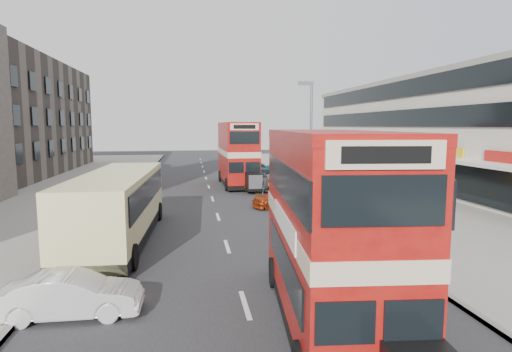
{
  "coord_description": "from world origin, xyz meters",
  "views": [
    {
      "loc": [
        -1.49,
        -9.57,
        5.19
      ],
      "look_at": [
        1.05,
        6.62,
        3.22
      ],
      "focal_mm": 29.43,
      "sensor_mm": 36.0,
      "label": 1
    }
  ],
  "objects_px": {
    "coach": "(118,204)",
    "cyclist": "(266,192)",
    "street_lamp": "(310,132)",
    "pedestrian_near": "(357,198)",
    "car_right_b": "(268,184)",
    "pedestrian_far": "(297,170)",
    "bus_main": "(329,227)",
    "bus_second": "(238,154)",
    "car_right_c": "(253,169)",
    "car_right_a": "(288,197)",
    "car_left_front": "(72,295)"
  },
  "relations": [
    {
      "from": "coach",
      "to": "cyclist",
      "type": "height_order",
      "value": "coach"
    },
    {
      "from": "street_lamp",
      "to": "coach",
      "type": "bearing_deg",
      "value": -143.68
    },
    {
      "from": "pedestrian_near",
      "to": "car_right_b",
      "type": "bearing_deg",
      "value": -108.39
    },
    {
      "from": "street_lamp",
      "to": "pedestrian_near",
      "type": "height_order",
      "value": "street_lamp"
    },
    {
      "from": "street_lamp",
      "to": "pedestrian_near",
      "type": "xyz_separation_m",
      "value": [
        1.67,
        -4.33,
        -3.86
      ]
    },
    {
      "from": "cyclist",
      "to": "street_lamp",
      "type": "bearing_deg",
      "value": -18.93
    },
    {
      "from": "coach",
      "to": "pedestrian_near",
      "type": "height_order",
      "value": "coach"
    },
    {
      "from": "car_right_b",
      "to": "pedestrian_far",
      "type": "bearing_deg",
      "value": 140.35
    },
    {
      "from": "bus_main",
      "to": "bus_second",
      "type": "height_order",
      "value": "bus_second"
    },
    {
      "from": "car_right_c",
      "to": "street_lamp",
      "type": "bearing_deg",
      "value": -0.49
    },
    {
      "from": "car_right_a",
      "to": "cyclist",
      "type": "height_order",
      "value": "cyclist"
    },
    {
      "from": "coach",
      "to": "car_right_c",
      "type": "relative_size",
      "value": 2.64
    },
    {
      "from": "coach",
      "to": "car_right_a",
      "type": "height_order",
      "value": "coach"
    },
    {
      "from": "car_right_a",
      "to": "pedestrian_far",
      "type": "height_order",
      "value": "pedestrian_far"
    },
    {
      "from": "car_right_a",
      "to": "pedestrian_near",
      "type": "height_order",
      "value": "pedestrian_near"
    },
    {
      "from": "car_right_c",
      "to": "car_right_a",
      "type": "bearing_deg",
      "value": -7.29
    },
    {
      "from": "pedestrian_near",
      "to": "pedestrian_far",
      "type": "height_order",
      "value": "pedestrian_far"
    },
    {
      "from": "cyclist",
      "to": "car_right_b",
      "type": "bearing_deg",
      "value": 73.02
    },
    {
      "from": "bus_main",
      "to": "pedestrian_far",
      "type": "height_order",
      "value": "bus_main"
    },
    {
      "from": "street_lamp",
      "to": "bus_second",
      "type": "height_order",
      "value": "street_lamp"
    },
    {
      "from": "bus_second",
      "to": "car_right_b",
      "type": "xyz_separation_m",
      "value": [
        2.02,
        -3.78,
        -2.23
      ]
    },
    {
      "from": "car_right_a",
      "to": "pedestrian_near",
      "type": "relative_size",
      "value": 3.02
    },
    {
      "from": "car_right_c",
      "to": "bus_second",
      "type": "bearing_deg",
      "value": -24.57
    },
    {
      "from": "street_lamp",
      "to": "pedestrian_far",
      "type": "bearing_deg",
      "value": 79.72
    },
    {
      "from": "street_lamp",
      "to": "car_right_b",
      "type": "distance_m",
      "value": 6.65
    },
    {
      "from": "car_right_b",
      "to": "pedestrian_near",
      "type": "xyz_separation_m",
      "value": [
        3.62,
        -9.08,
        0.36
      ]
    },
    {
      "from": "car_left_front",
      "to": "car_right_a",
      "type": "xyz_separation_m",
      "value": [
        9.38,
        14.23,
        0.06
      ]
    },
    {
      "from": "bus_main",
      "to": "cyclist",
      "type": "distance_m",
      "value": 18.32
    },
    {
      "from": "pedestrian_far",
      "to": "coach",
      "type": "bearing_deg",
      "value": -113.63
    },
    {
      "from": "street_lamp",
      "to": "car_left_front",
      "type": "distance_m",
      "value": 20.02
    },
    {
      "from": "pedestrian_near",
      "to": "cyclist",
      "type": "relative_size",
      "value": 0.8
    },
    {
      "from": "bus_main",
      "to": "car_left_front",
      "type": "xyz_separation_m",
      "value": [
        -6.8,
        1.35,
        -1.96
      ]
    },
    {
      "from": "pedestrian_far",
      "to": "cyclist",
      "type": "bearing_deg",
      "value": -104.68
    },
    {
      "from": "cyclist",
      "to": "car_right_a",
      "type": "bearing_deg",
      "value": -72.41
    },
    {
      "from": "street_lamp",
      "to": "car_right_a",
      "type": "distance_m",
      "value": 4.87
    },
    {
      "from": "street_lamp",
      "to": "pedestrian_far",
      "type": "distance_m",
      "value": 11.91
    },
    {
      "from": "bus_main",
      "to": "bus_second",
      "type": "relative_size",
      "value": 0.94
    },
    {
      "from": "coach",
      "to": "car_right_a",
      "type": "relative_size",
      "value": 2.35
    },
    {
      "from": "car_right_b",
      "to": "car_right_c",
      "type": "distance_m",
      "value": 10.97
    },
    {
      "from": "bus_main",
      "to": "bus_second",
      "type": "distance_m",
      "value": 25.89
    },
    {
      "from": "bus_main",
      "to": "pedestrian_far",
      "type": "relative_size",
      "value": 5.52
    },
    {
      "from": "pedestrian_near",
      "to": "car_left_front",
      "type": "bearing_deg",
      "value": 1.89
    },
    {
      "from": "car_left_front",
      "to": "coach",
      "type": "bearing_deg",
      "value": 0.72
    },
    {
      "from": "car_right_b",
      "to": "pedestrian_near",
      "type": "bearing_deg",
      "value": 14.04
    },
    {
      "from": "car_right_b",
      "to": "pedestrian_far",
      "type": "distance_m",
      "value": 7.5
    },
    {
      "from": "bus_main",
      "to": "pedestrian_far",
      "type": "bearing_deg",
      "value": -97.43
    },
    {
      "from": "bus_second",
      "to": "pedestrian_far",
      "type": "bearing_deg",
      "value": -157.95
    },
    {
      "from": "bus_second",
      "to": "car_left_front",
      "type": "height_order",
      "value": "bus_second"
    },
    {
      "from": "bus_second",
      "to": "pedestrian_near",
      "type": "xyz_separation_m",
      "value": [
        5.64,
        -12.86,
        -1.86
      ]
    },
    {
      "from": "bus_second",
      "to": "pedestrian_far",
      "type": "distance_m",
      "value": 6.76
    }
  ]
}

